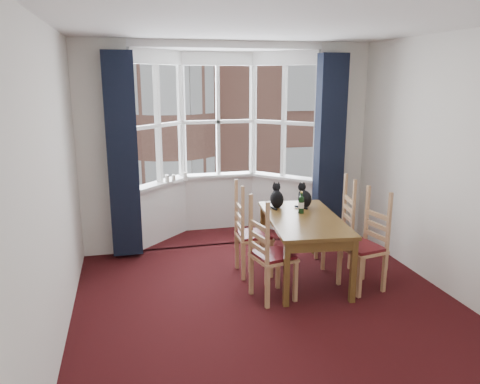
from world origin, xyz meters
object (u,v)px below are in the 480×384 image
object	(u,v)px
candle_short	(174,178)
cat_right	(304,197)
wine_bottle	(301,204)
chair_right_near	(369,248)
dining_table	(303,224)
cat_left	(277,198)
candle_extra	(185,176)
chair_left_far	(246,237)
chair_right_far	(341,228)
chair_left_near	(266,258)
candle_tall	(167,178)

from	to	relation	value
candle_short	cat_right	bearing A→B (deg)	-40.86
wine_bottle	chair_right_near	bearing A→B (deg)	-46.48
dining_table	candle_short	world-z (taller)	candle_short
cat_left	candle_short	xyz separation A→B (m)	(-1.16, 1.24, 0.05)
chair_right_near	candle_short	xyz separation A→B (m)	(-1.95, 2.18, 0.44)
chair_right_near	candle_extra	world-z (taller)	candle_extra
wine_bottle	chair_left_far	bearing A→B (deg)	173.81
dining_table	chair_right_near	distance (m)	0.78
chair_right_near	dining_table	bearing A→B (deg)	144.33
candle_short	candle_extra	distance (m)	0.17
chair_left_far	chair_right_far	size ratio (longest dim) A/B	1.00
chair_right_far	chair_left_far	bearing A→B (deg)	-178.92
chair_left_near	chair_left_far	size ratio (longest dim) A/B	1.00
dining_table	chair_left_far	distance (m)	0.70
chair_left_near	chair_right_far	world-z (taller)	same
chair_right_near	candle_short	size ratio (longest dim) A/B	10.01
chair_left_near	chair_right_far	xyz separation A→B (m)	(1.22, 0.74, 0.00)
cat_left	chair_right_far	bearing A→B (deg)	-16.11
chair_left_far	chair_right_near	bearing A→B (deg)	-28.98
chair_left_far	candle_extra	world-z (taller)	candle_extra
chair_left_far	chair_right_far	distance (m)	1.24
candle_extra	chair_right_near	bearing A→B (deg)	-51.04
cat_right	candle_short	world-z (taller)	cat_right
chair_left_near	cat_right	bearing A→B (deg)	49.55
candle_short	chair_left_far	bearing A→B (deg)	-64.69
cat_left	dining_table	bearing A→B (deg)	-70.97
chair_left_far	wine_bottle	size ratio (longest dim) A/B	3.47
candle_tall	candle_extra	xyz separation A→B (m)	(0.27, 0.05, 0.01)
dining_table	chair_right_near	size ratio (longest dim) A/B	1.75
cat_right	dining_table	bearing A→B (deg)	-111.80
candle_tall	cat_right	bearing A→B (deg)	-38.48
dining_table	candle_tall	distance (m)	2.24
chair_left_near	candle_short	bearing A→B (deg)	108.30
dining_table	candle_extra	world-z (taller)	candle_extra
candle_tall	chair_left_far	bearing A→B (deg)	-61.31
cat_left	candle_tall	world-z (taller)	cat_left
dining_table	chair_left_near	distance (m)	0.79
chair_right_far	cat_right	world-z (taller)	cat_right
wine_bottle	candle_tall	size ratio (longest dim) A/B	2.58
wine_bottle	candle_tall	xyz separation A→B (m)	(-1.46, 1.53, 0.06)
chair_right_near	cat_right	bearing A→B (deg)	116.91
dining_table	wine_bottle	distance (m)	0.27
dining_table	cat_right	world-z (taller)	cat_right
dining_table	chair_right_near	world-z (taller)	chair_right_near
candle_tall	cat_left	bearing A→B (deg)	-43.96
chair_right_near	wine_bottle	distance (m)	0.94
chair_right_far	candle_extra	xyz separation A→B (m)	(-1.77, 1.49, 0.46)
candle_short	candle_extra	world-z (taller)	candle_extra
chair_left_near	chair_right_near	size ratio (longest dim) A/B	1.00
dining_table	candle_extra	distance (m)	2.12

